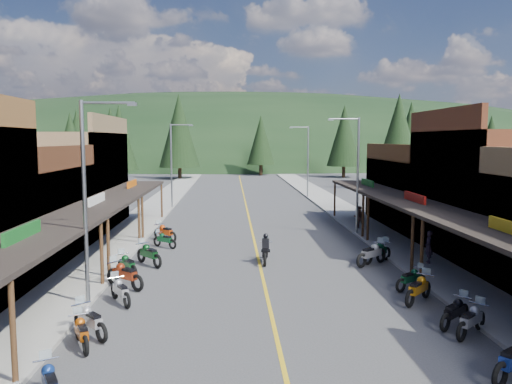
{
  "coord_description": "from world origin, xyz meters",
  "views": [
    {
      "loc": [
        -1.47,
        -25.29,
        6.51
      ],
      "look_at": [
        0.2,
        8.11,
        3.0
      ],
      "focal_mm": 35.0,
      "sensor_mm": 36.0,
      "label": 1
    }
  ],
  "objects": [
    {
      "name": "rider_on_bike",
      "position": [
        0.32,
        0.58,
        0.66
      ],
      "size": [
        0.92,
        2.21,
        1.64
      ],
      "rotation": [
        0.0,
        0.0,
        -0.1
      ],
      "color": "black",
      "rests_on": "ground"
    },
    {
      "name": "pedestrian_east_a",
      "position": [
        8.73,
        -0.42,
        1.0
      ],
      "size": [
        0.55,
        0.7,
        1.7
      ],
      "primitive_type": "imported",
      "rotation": [
        0.0,
        0.0,
        -1.82
      ],
      "color": "#2E2233",
      "rests_on": "sidewalk_east"
    },
    {
      "name": "pine_9",
      "position": [
        24.0,
        45.0,
        6.38
      ],
      "size": [
        4.93,
        4.93,
        10.8
      ],
      "color": "black",
      "rests_on": "ground"
    },
    {
      "name": "pine_11",
      "position": [
        20.0,
        38.0,
        7.19
      ],
      "size": [
        5.82,
        5.82,
        12.4
      ],
      "color": "black",
      "rests_on": "ground"
    },
    {
      "name": "bike_east_3",
      "position": [
        6.49,
        -9.62,
        0.58
      ],
      "size": [
        1.98,
        1.85,
        1.16
      ],
      "primitive_type": null,
      "rotation": [
        0.0,
        0.0,
        -0.85
      ],
      "color": "#949499",
      "rests_on": "ground"
    },
    {
      "name": "pine_2",
      "position": [
        -10.0,
        58.0,
        7.99
      ],
      "size": [
        6.72,
        6.72,
        14.0
      ],
      "color": "black",
      "rests_on": "ground"
    },
    {
      "name": "streetlight_0",
      "position": [
        -6.95,
        -6.0,
        4.46
      ],
      "size": [
        2.16,
        0.18,
        8.0
      ],
      "color": "gray",
      "rests_on": "ground"
    },
    {
      "name": "pine_1",
      "position": [
        -24.0,
        70.0,
        7.24
      ],
      "size": [
        5.88,
        5.88,
        12.5
      ],
      "color": "black",
      "rests_on": "ground"
    },
    {
      "name": "streetlight_1",
      "position": [
        -6.95,
        22.0,
        4.46
      ],
      "size": [
        2.16,
        0.18,
        8.0
      ],
      "color": "gray",
      "rests_on": "ground"
    },
    {
      "name": "streetlight_3",
      "position": [
        6.95,
        30.0,
        4.46
      ],
      "size": [
        2.16,
        0.18,
        8.0
      ],
      "color": "gray",
      "rests_on": "ground"
    },
    {
      "name": "bike_west_4",
      "position": [
        -6.16,
        -9.08,
        0.6
      ],
      "size": [
        1.94,
        2.03,
        1.2
      ],
      "primitive_type": null,
      "rotation": [
        0.0,
        0.0,
        0.74
      ],
      "color": "#9C9CA1",
      "rests_on": "ground"
    },
    {
      "name": "bike_east_8",
      "position": [
        6.29,
        0.39,
        0.63
      ],
      "size": [
        2.21,
        1.93,
        1.27
      ],
      "primitive_type": null,
      "rotation": [
        0.0,
        0.0,
        -0.92
      ],
      "color": "#0B371F",
      "rests_on": "ground"
    },
    {
      "name": "shop_east_2",
      "position": [
        13.78,
        1.7,
        3.52
      ],
      "size": [
        10.9,
        9.0,
        8.2
      ],
      "color": "#562B19",
      "rests_on": "ground"
    },
    {
      "name": "pine_7",
      "position": [
        -32.0,
        76.0,
        7.24
      ],
      "size": [
        5.88,
        5.88,
        12.5
      ],
      "color": "black",
      "rests_on": "ground"
    },
    {
      "name": "bike_west_6",
      "position": [
        -6.16,
        -3.66,
        0.67
      ],
      "size": [
        2.29,
        2.09,
        1.33
      ],
      "primitive_type": null,
      "rotation": [
        0.0,
        0.0,
        0.88
      ],
      "color": "maroon",
      "rests_on": "ground"
    },
    {
      "name": "pine_6",
      "position": [
        46.0,
        64.0,
        6.48
      ],
      "size": [
        5.04,
        5.04,
        11.0
      ],
      "color": "black",
      "rests_on": "ground"
    },
    {
      "name": "ridge_hill",
      "position": [
        0.0,
        135.0,
        0.0
      ],
      "size": [
        310.0,
        140.0,
        60.0
      ],
      "primitive_type": "ellipsoid",
      "color": "black",
      "rests_on": "ground"
    },
    {
      "name": "streetlight_2",
      "position": [
        6.95,
        8.0,
        4.46
      ],
      "size": [
        2.16,
        0.18,
        8.0
      ],
      "color": "gray",
      "rests_on": "ground"
    },
    {
      "name": "bike_west_8",
      "position": [
        -5.76,
        0.34,
        0.66
      ],
      "size": [
        2.04,
        2.27,
        1.31
      ],
      "primitive_type": null,
      "rotation": [
        0.0,
        0.0,
        0.68
      ],
      "color": "#0A3614",
      "rests_on": "ground"
    },
    {
      "name": "sidewalk_east",
      "position": [
        8.7,
        20.0,
        0.07
      ],
      "size": [
        3.4,
        94.0,
        0.15
      ],
      "primitive_type": "cube",
      "color": "gray",
      "rests_on": "ground"
    },
    {
      "name": "pine_10",
      "position": [
        -18.0,
        50.0,
        6.78
      ],
      "size": [
        5.38,
        5.38,
        11.6
      ],
      "color": "black",
      "rests_on": "ground"
    },
    {
      "name": "pine_3",
      "position": [
        4.0,
        66.0,
        6.48
      ],
      "size": [
        5.04,
        5.04,
        11.0
      ],
      "color": "black",
      "rests_on": "ground"
    },
    {
      "name": "bike_east_7",
      "position": [
        5.8,
        -0.2,
        0.67
      ],
      "size": [
        2.32,
        2.04,
        1.33
      ],
      "primitive_type": null,
      "rotation": [
        0.0,
        0.0,
        -0.91
      ],
      "color": "gray",
      "rests_on": "ground"
    },
    {
      "name": "shop_east_3",
      "position": [
        13.75,
        11.3,
        2.53
      ],
      "size": [
        10.9,
        10.2,
        6.2
      ],
      "color": "#4C2D16",
      "rests_on": "ground"
    },
    {
      "name": "shop_west_2",
      "position": [
        -13.75,
        1.7,
        2.53
      ],
      "size": [
        10.9,
        9.0,
        6.2
      ],
      "color": "#3F2111",
      "rests_on": "ground"
    },
    {
      "name": "bike_west_7",
      "position": [
        -6.47,
        -1.63,
        0.59
      ],
      "size": [
        1.75,
        2.1,
        1.19
      ],
      "primitive_type": null,
      "rotation": [
        0.0,
        0.0,
        0.6
      ],
      "color": "#0C4019",
      "rests_on": "ground"
    },
    {
      "name": "pine_5",
      "position": [
        34.0,
        72.0,
        7.99
      ],
      "size": [
        6.72,
        6.72,
        14.0
      ],
      "color": "black",
      "rests_on": "ground"
    },
    {
      "name": "bike_west_2",
      "position": [
        -5.99,
        -13.27,
        0.55
      ],
      "size": [
        1.46,
        2.0,
        1.1
      ],
      "primitive_type": null,
      "rotation": [
        0.0,
        0.0,
        0.48
      ],
      "color": "navy",
      "rests_on": "ground"
    },
    {
      "name": "bike_west_9",
      "position": [
        -5.5,
        4.58,
        0.53
      ],
      "size": [
        1.84,
        1.67,
        1.07
      ],
      "primitive_type": null,
      "rotation": [
        0.0,
        0.0,
        0.88
      ],
      "color": "#0D4320",
      "rests_on": "ground"
    },
    {
      "name": "bike_east_4",
      "position": [
        6.31,
        -8.8,
        0.57
      ],
      "size": [
        1.95,
        1.82,
        1.15
      ],
      "primitive_type": null,
      "rotation": [
        0.0,
        0.0,
        -0.86
      ],
      "color": "black",
      "rests_on": "ground"
    },
    {
      "name": "pedestrian_east_b",
      "position": [
        7.77,
        9.99,
        0.94
      ],
      "size": [
        0.78,
        0.47,
        1.58
      ],
      "primitive_type": "imported",
      "rotation": [
        0.0,
        0.0,
        3.17
      ],
      "color": "#4D3630",
      "rests_on": "sidewalk_east"
    },
    {
      "name": "bike_west_5",
      "position": [
        -5.9,
        -5.74,
        0.57
      ],
      "size": [
        1.61,
        2.06,
        1.15
      ],
      "primitive_type": null,
      "rotation": [
        0.0,
        0.0,
        0.55
      ],
      "color": "#9C9CA1",
      "rests_on": "ground"
    },
    {
      "name": "centerline",
      "position": [
        0.0,
        20.0,
        0.01
      ],
      "size": [
        0.15,
        90.0,
        0.01
      ],
      "primitive_type": "cube",
      "color": "gold",
      "rests_on": "ground"
    },
    {
      "name": "pine_0",
      "position": [
        -40.0,
        62.0,
        6.48
      ],
      "size": [
        5.04,
        5.04,
        11.0
      ],
      "color": "black",
      "rests_on": "ground"
    },
    {
      "name": "bike_west_10",
      "position": [
        -5.76,
        6.67,
        0.63
      ],
      "size": [
        2.05,
        2.08,
        1.25
      ],
      "primitive_type": null,
      "rotation": [
        0.0,
        0.0,
        0.77
      ],
      "color": "#C7420E",
      "rests_on": "ground"
    },
    {
      "name": "bike_west_3",
      "position": [
        -6.19,
        -9.95,
        0.55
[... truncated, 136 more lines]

